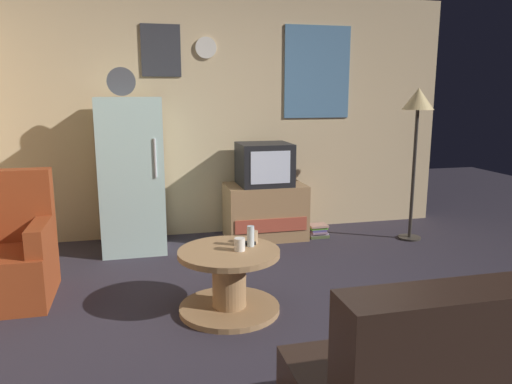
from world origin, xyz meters
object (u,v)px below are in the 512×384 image
remote_control (245,243)px  book_stack (318,231)px  fridge (132,175)px  wine_glass (251,236)px  crt_tv (264,164)px  standing_lamp (418,111)px  mug_ceramic_white (240,244)px  coffee_table (229,281)px  armchair (4,256)px  tv_stand (265,211)px  mug_ceramic_tan (253,237)px

remote_control → book_stack: bearing=57.0°
fridge → wine_glass: (0.82, -1.58, -0.22)m
crt_tv → standing_lamp: standing_lamp is taller
wine_glass → mug_ceramic_white: size_ratio=1.67×
coffee_table → book_stack: (1.28, 1.59, -0.16)m
mug_ceramic_white → armchair: (-1.67, 0.65, -0.16)m
tv_stand → armchair: 2.55m
crt_tv → mug_ceramic_white: 1.86m
mug_ceramic_tan → coffee_table: bearing=-148.6°
wine_glass → mug_ceramic_tan: wine_glass is taller
standing_lamp → armchair: (-3.81, -0.67, -1.02)m
mug_ceramic_tan → armchair: 1.88m
fridge → armchair: fridge is taller
wine_glass → book_stack: 1.95m
remote_control → coffee_table: bearing=-141.3°
mug_ceramic_white → mug_ceramic_tan: 0.20m
coffee_table → book_stack: 2.04m
remote_control → book_stack: remote_control is taller
mug_ceramic_white → mug_ceramic_tan: same height
tv_stand → remote_control: tv_stand is taller
mug_ceramic_tan → armchair: armchair is taller
tv_stand → armchair: (-2.31, -1.08, 0.05)m
crt_tv → fridge: bearing=-177.1°
tv_stand → mug_ceramic_tan: size_ratio=9.33×
coffee_table → armchair: armchair is taller
standing_lamp → wine_glass: 2.53m
crt_tv → wine_glass: crt_tv is taller
remote_control → armchair: 1.82m
mug_ceramic_white → book_stack: (1.20, 1.62, -0.44)m
fridge → standing_lamp: fridge is taller
fridge → remote_control: fridge is taller
tv_stand → wine_glass: (-0.54, -1.65, 0.24)m
fridge → remote_control: 1.75m
mug_ceramic_tan → book_stack: size_ratio=0.42×
tv_stand → book_stack: bearing=-11.4°
crt_tv → standing_lamp: bearing=-15.1°
standing_lamp → book_stack: 1.62m
standing_lamp → coffee_table: size_ratio=2.21×
coffee_table → armchair: (-1.60, 0.62, 0.11)m
fridge → coffee_table: size_ratio=2.46×
standing_lamp → book_stack: size_ratio=7.51×
fridge → book_stack: 2.05m
crt_tv → remote_control: 1.73m
coffee_table → remote_control: 0.29m
fridge → armchair: size_ratio=1.84×
standing_lamp → remote_control: (-2.07, -1.20, -0.89)m
tv_stand → remote_control: 1.71m
fridge → mug_ceramic_white: 1.83m
remote_control → armchair: (-1.74, 0.52, -0.13)m
coffee_table → wine_glass: (0.17, 0.05, 0.30)m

